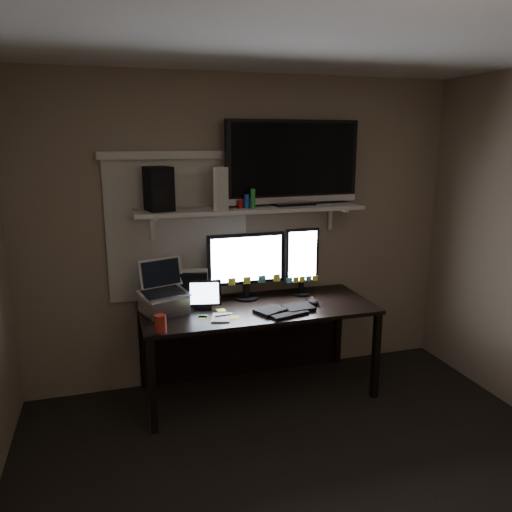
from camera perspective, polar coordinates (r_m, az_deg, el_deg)
name	(u,v)px	position (r m, az deg, el deg)	size (l,w,h in m)	color
ceiling	(355,19)	(2.41, 11.25, 25.00)	(3.60, 3.60, 0.00)	silver
back_wall	(245,232)	(4.11, -1.27, 2.73)	(3.60, 3.60, 0.00)	#81745D
window_blinds	(178,230)	(3.98, -8.88, 2.95)	(1.10, 0.02, 1.10)	silver
desk	(254,322)	(4.07, -0.27, -7.60)	(1.80, 0.75, 0.73)	black
wall_shelf	(251,209)	(3.91, -0.60, 5.38)	(1.80, 0.35, 0.03)	beige
monitor_landscape	(246,266)	(4.01, -1.12, -1.10)	(0.63, 0.07, 0.56)	black
monitor_portrait	(302,262)	(4.13, 5.26, -0.63)	(0.28, 0.05, 0.57)	black
keyboard	(285,309)	(3.80, 3.29, -6.10)	(0.45, 0.18, 0.03)	black
mouse	(314,302)	(3.97, 6.60, -5.19)	(0.07, 0.12, 0.04)	black
notepad	(221,318)	(3.65, -4.01, -7.06)	(0.13, 0.19, 0.01)	silver
tablet	(204,295)	(3.83, -5.96, -4.42)	(0.26, 0.11, 0.23)	black
file_sorter	(194,286)	(3.97, -7.11, -3.47)	(0.21, 0.10, 0.27)	black
laptop	(163,288)	(3.75, -10.55, -3.65)	(0.35, 0.28, 0.39)	silver
cup	(160,323)	(3.45, -10.87, -7.57)	(0.08, 0.08, 0.12)	maroon
sticky_notes	(213,315)	(3.73, -4.94, -6.69)	(0.28, 0.20, 0.00)	#F4FC44
tv	(293,163)	(4.04, 4.24, 10.58)	(1.12, 0.20, 0.67)	black
game_console	(219,188)	(3.82, -4.28, 7.81)	(0.08, 0.27, 0.32)	#BCB8A9
speaker	(159,189)	(3.77, -11.06, 7.55)	(0.18, 0.22, 0.32)	black
bottles	(247,198)	(3.84, -1.09, 6.62)	(0.24, 0.06, 0.15)	#A50F0C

